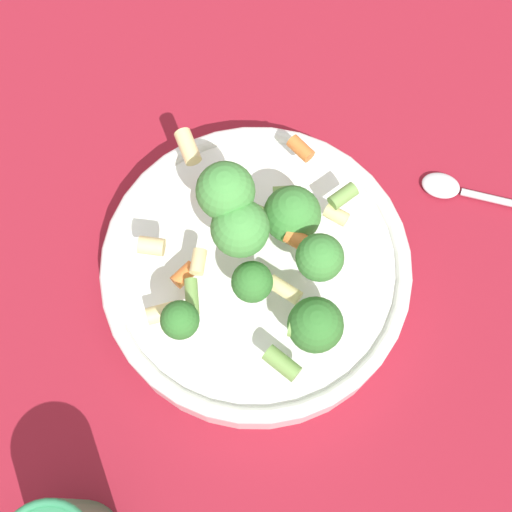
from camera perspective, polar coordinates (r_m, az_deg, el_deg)
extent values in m
plane|color=maroon|center=(0.64, 0.00, -1.87)|extent=(3.00, 3.00, 0.00)
cylinder|color=white|center=(0.62, 0.00, -1.32)|extent=(0.27, 0.27, 0.04)
torus|color=white|center=(0.61, 0.00, -0.73)|extent=(0.27, 0.27, 0.01)
cylinder|color=#8CB766|center=(0.57, 4.57, -6.18)|extent=(0.02, 0.02, 0.02)
sphere|color=#33722D|center=(0.55, 4.78, -5.52)|extent=(0.04, 0.04, 0.04)
cylinder|color=#8CB766|center=(0.55, -5.92, -5.60)|extent=(0.01, 0.01, 0.01)
sphere|color=#33722D|center=(0.53, -6.11, -5.11)|extent=(0.03, 0.03, 0.03)
cylinder|color=#8CB766|center=(0.56, -1.22, 1.12)|extent=(0.02, 0.02, 0.02)
sphere|color=#479342|center=(0.54, -1.28, 2.24)|extent=(0.05, 0.05, 0.05)
cylinder|color=#8CB766|center=(0.60, 2.77, 2.23)|extent=(0.02, 0.02, 0.02)
sphere|color=#3D8438|center=(0.57, 2.91, 3.34)|extent=(0.05, 0.05, 0.05)
cylinder|color=#8CB766|center=(0.56, -2.33, 3.88)|extent=(0.02, 0.02, 0.02)
sphere|color=#479342|center=(0.53, -2.46, 5.22)|extent=(0.05, 0.05, 0.05)
cylinder|color=#8CB766|center=(0.57, -0.30, -2.67)|extent=(0.01, 0.01, 0.01)
sphere|color=#33722D|center=(0.55, -0.31, -2.08)|extent=(0.03, 0.03, 0.03)
cylinder|color=#8CB766|center=(0.56, 4.91, -1.00)|extent=(0.01, 0.01, 0.02)
sphere|color=#3D8438|center=(0.54, 5.13, -0.12)|extent=(0.04, 0.04, 0.04)
cylinder|color=beige|center=(0.60, 6.33, 3.48)|extent=(0.02, 0.02, 0.01)
cylinder|color=orange|center=(0.58, -5.75, -1.50)|extent=(0.02, 0.02, 0.01)
cylinder|color=beige|center=(0.58, -7.60, -4.54)|extent=(0.03, 0.02, 0.01)
cylinder|color=beige|center=(0.60, -5.47, 8.69)|extent=(0.02, 0.03, 0.01)
cylinder|color=orange|center=(0.61, -3.68, 5.66)|extent=(0.03, 0.02, 0.01)
cylinder|color=#729E4C|center=(0.54, 3.78, -5.94)|extent=(0.03, 0.02, 0.01)
cylinder|color=orange|center=(0.56, 3.81, 1.05)|extent=(0.03, 0.03, 0.01)
cylinder|color=#729E4C|center=(0.57, 0.43, 3.51)|extent=(0.02, 0.02, 0.01)
cylinder|color=beige|center=(0.56, 2.31, -2.71)|extent=(0.02, 0.03, 0.01)
cylinder|color=beige|center=(0.57, -8.36, 0.80)|extent=(0.02, 0.02, 0.01)
cylinder|color=#729E4C|center=(0.59, 2.25, 5.02)|extent=(0.02, 0.02, 0.01)
cylinder|color=#729E4C|center=(0.59, 6.98, 4.79)|extent=(0.03, 0.02, 0.01)
cylinder|color=#729E4C|center=(0.56, 2.09, -8.56)|extent=(0.02, 0.03, 0.01)
cylinder|color=#729E4C|center=(0.56, -5.16, -3.28)|extent=(0.02, 0.03, 0.01)
cylinder|color=beige|center=(0.57, -4.64, -0.46)|extent=(0.02, 0.02, 0.01)
cylinder|color=orange|center=(0.61, 3.60, 8.58)|extent=(0.02, 0.02, 0.01)
ellipsoid|color=silver|center=(0.69, 14.65, 5.35)|extent=(0.04, 0.04, 0.01)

